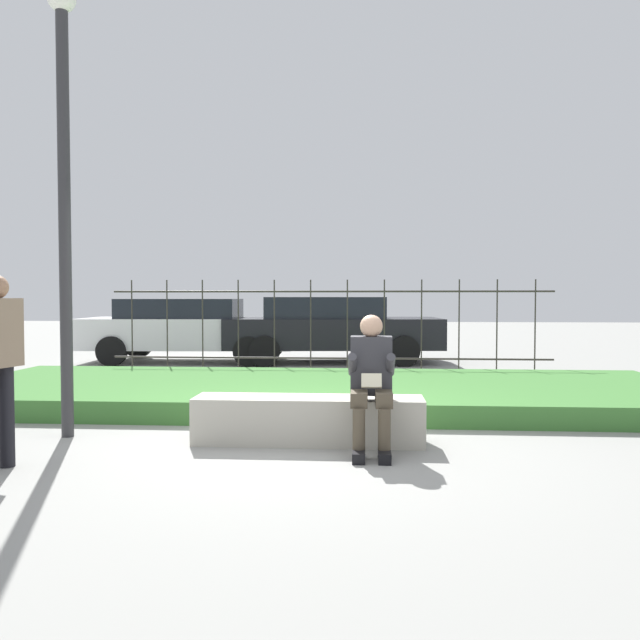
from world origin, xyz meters
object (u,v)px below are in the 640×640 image
object	(u,v)px
person_seated_reader	(371,377)
stone_bench	(309,423)
car_parked_left	(188,328)
car_parked_center	(331,327)
street_lamp	(64,165)

from	to	relation	value
person_seated_reader	stone_bench	bearing A→B (deg)	155.41
car_parked_left	car_parked_center	xyz separation A→B (m)	(3.12, 0.16, 0.02)
stone_bench	person_seated_reader	xyz separation A→B (m)	(0.60, -0.27, 0.48)
car_parked_center	street_lamp	size ratio (longest dim) A/B	1.05
car_parked_left	car_parked_center	world-z (taller)	car_parked_center
person_seated_reader	car_parked_center	distance (m)	7.83
car_parked_left	street_lamp	world-z (taller)	street_lamp
car_parked_center	person_seated_reader	bearing A→B (deg)	-88.88
car_parked_center	car_parked_left	bearing A→B (deg)	178.31
car_parked_center	street_lamp	bearing A→B (deg)	-111.66
person_seated_reader	car_parked_left	bearing A→B (deg)	117.07
person_seated_reader	car_parked_center	bearing A→B (deg)	95.74
person_seated_reader	car_parked_center	world-z (taller)	car_parked_center
stone_bench	car_parked_left	distance (m)	8.08
person_seated_reader	street_lamp	world-z (taller)	street_lamp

